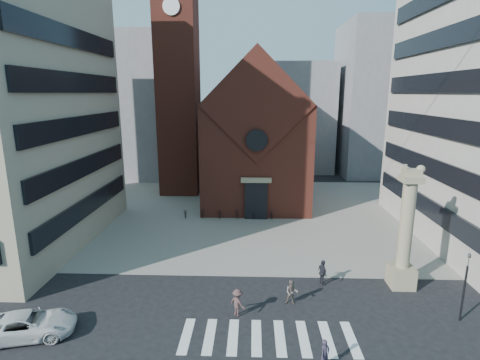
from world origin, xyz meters
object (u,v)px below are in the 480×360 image
Objects in this scene: pedestrian_0 at (325,354)px; scooter_0 at (185,213)px; traffic_light at (465,285)px; pedestrian_2 at (322,273)px; lion_column at (405,240)px; white_car at (27,325)px; pedestrian_1 at (292,292)px.

pedestrian_0 is 24.83m from scooter_0.
traffic_light is at bearing -16.14° from pedestrian_0.
scooter_0 is at bearing 22.00° from pedestrian_2.
white_car is at bearing -164.41° from lion_column.
lion_column reaches higher than scooter_0.
scooter_0 is (-12.19, 14.13, -0.42)m from pedestrian_2.
pedestrian_0 is (15.98, -1.86, 0.06)m from white_car.
lion_column is at bearing -88.49° from white_car.
pedestrian_2 is 18.66m from scooter_0.
pedestrian_0 is at bearing 151.93° from pedestrian_2.
lion_column is 10.99m from pedestrian_0.
pedestrian_2 reaches higher than pedestrian_1.
pedestrian_1 is at bearing -89.80° from white_car.
white_car is at bearing -174.58° from traffic_light.
traffic_light reaches higher than white_car.
traffic_light is 2.33× the size of pedestrian_2.
white_car is (-22.76, -6.35, -2.75)m from lion_column.
white_car is 2.94× the size of scooter_0.
lion_column is 5.27× the size of pedestrian_1.
scooter_0 is at bearing 137.27° from traffic_light.
white_car reaches higher than scooter_0.
pedestrian_2 reaches higher than white_car.
scooter_0 is at bearing 126.60° from pedestrian_1.
traffic_light is 26.78m from scooter_0.
traffic_light is at bearing -2.17° from pedestrian_1.
traffic_light reaches higher than pedestrian_0.
white_car is 3.33× the size of pedestrian_0.
white_car is at bearing -115.12° from scooter_0.
pedestrian_0 reaches higher than scooter_0.
pedestrian_0 is at bearing -129.58° from lion_column.
pedestrian_0 is (-6.79, -8.21, -2.70)m from lion_column.
lion_column is 4.71× the size of pedestrian_2.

